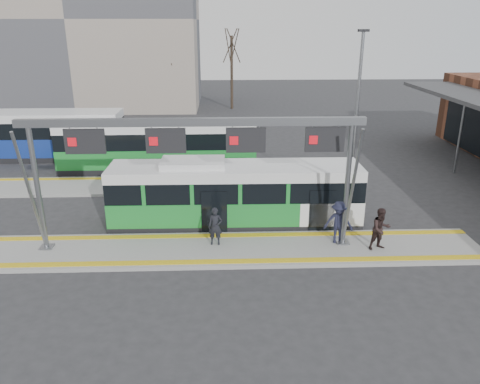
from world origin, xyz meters
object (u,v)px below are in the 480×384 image
Objects in this scene: passenger_b at (381,229)px; passenger_c at (338,222)px; gantry at (197,146)px; hero_bus at (235,195)px; passenger_a at (215,226)px.

passenger_c reaches higher than passenger_b.
hero_bus is at bearing 59.45° from gantry.
gantry reaches higher than passenger_b.
gantry is 8.26× the size of passenger_a.
passenger_a is at bearing -168.73° from passenger_c.
gantry reaches higher than passenger_a.
passenger_b is (5.69, -3.04, -0.39)m from hero_bus.
gantry is 1.17× the size of hero_bus.
hero_bus is 6.46× the size of passenger_b.
hero_bus is at bearing 161.38° from passenger_c.
passenger_b is 0.96× the size of passenger_c.
passenger_c is at bearing 141.12° from passenger_b.
passenger_b is at bearing -1.07° from passenger_a.
hero_bus is 6.46m from passenger_b.
passenger_c is (5.63, 0.08, -3.25)m from gantry.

